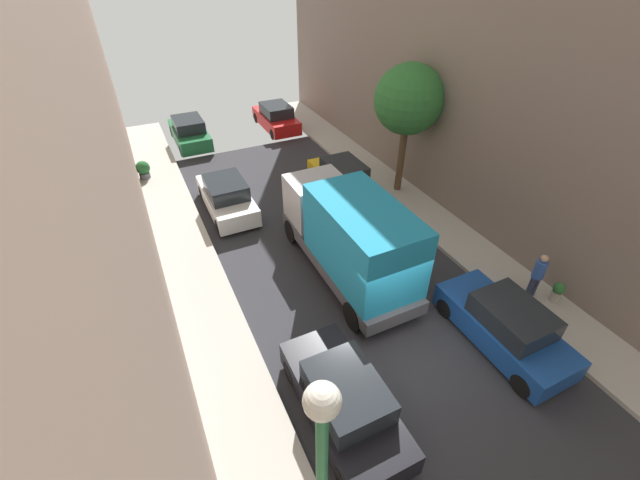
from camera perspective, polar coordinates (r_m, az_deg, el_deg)
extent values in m
plane|color=#2D2D33|center=(12.82, 12.07, -14.80)|extent=(32.00, 32.00, 0.00)
cube|color=#B7B2A8|center=(11.45, -10.49, -23.21)|extent=(2.00, 44.00, 0.15)
cube|color=#B7B2A8|center=(15.65, 27.20, -7.05)|extent=(2.00, 44.00, 0.15)
cube|color=black|center=(10.95, 3.26, -21.77)|extent=(1.76, 4.20, 0.76)
cube|color=#1E2328|center=(10.29, 3.83, -20.36)|extent=(1.56, 2.10, 0.64)
cylinder|color=black|center=(11.74, -4.08, -17.91)|extent=(0.22, 0.64, 0.64)
cylinder|color=black|center=(12.13, 2.99, -15.32)|extent=(0.22, 0.64, 0.64)
cylinder|color=black|center=(10.81, 11.68, -26.83)|extent=(0.22, 0.64, 0.64)
cube|color=white|center=(18.53, -12.88, 5.53)|extent=(1.76, 4.20, 0.76)
cube|color=#1E2328|center=(18.06, -13.06, 7.20)|extent=(1.56, 2.10, 0.64)
cylinder|color=black|center=(19.87, -16.14, 6.46)|extent=(0.22, 0.64, 0.64)
cylinder|color=black|center=(20.10, -11.82, 7.55)|extent=(0.22, 0.64, 0.64)
cylinder|color=black|center=(17.24, -13.92, 1.87)|extent=(0.22, 0.64, 0.64)
cylinder|color=black|center=(17.51, -9.01, 3.17)|extent=(0.22, 0.64, 0.64)
cube|color=#1E6638|center=(25.79, -17.75, 13.85)|extent=(1.76, 4.20, 0.76)
cube|color=#1E2328|center=(25.40, -17.98, 15.18)|extent=(1.56, 2.10, 0.64)
cylinder|color=black|center=(27.23, -19.94, 14.08)|extent=(0.22, 0.64, 0.64)
cylinder|color=black|center=(27.40, -16.68, 14.86)|extent=(0.22, 0.64, 0.64)
cylinder|color=black|center=(24.37, -18.74, 11.72)|extent=(0.22, 0.64, 0.64)
cylinder|color=black|center=(24.56, -15.14, 12.60)|extent=(0.22, 0.64, 0.64)
cube|color=#194799|center=(13.49, 24.21, -11.26)|extent=(1.76, 4.20, 0.76)
cube|color=#1E2328|center=(12.96, 25.44, -9.57)|extent=(1.56, 2.10, 0.64)
cylinder|color=black|center=(13.84, 17.24, -9.08)|extent=(0.22, 0.64, 0.64)
cylinder|color=black|center=(14.75, 21.87, -6.92)|extent=(0.22, 0.64, 0.64)
cylinder|color=black|center=(12.68, 26.51, -17.70)|extent=(0.22, 0.64, 0.64)
cylinder|color=black|center=(13.68, 30.91, -14.62)|extent=(0.22, 0.64, 0.64)
cube|color=gold|center=(19.57, 3.14, 8.24)|extent=(1.76, 4.20, 0.76)
cube|color=#1E2328|center=(19.13, 3.42, 9.89)|extent=(1.56, 2.10, 0.64)
cylinder|color=black|center=(20.59, -0.89, 9.10)|extent=(0.22, 0.64, 0.64)
cylinder|color=black|center=(21.22, 3.00, 9.94)|extent=(0.22, 0.64, 0.64)
cylinder|color=black|center=(18.19, 3.25, 5.00)|extent=(0.22, 0.64, 0.64)
cylinder|color=black|center=(18.89, 7.44, 6.04)|extent=(0.22, 0.64, 0.64)
cube|color=red|center=(26.99, -6.17, 16.34)|extent=(1.76, 4.20, 0.76)
cube|color=#1E2328|center=(26.62, -6.15, 17.66)|extent=(1.56, 2.10, 0.64)
cylinder|color=black|center=(28.23, -8.84, 16.56)|extent=(0.22, 0.64, 0.64)
cylinder|color=black|center=(28.69, -5.76, 17.13)|extent=(0.22, 0.64, 0.64)
cylinder|color=black|center=(25.47, -6.55, 14.49)|extent=(0.22, 0.64, 0.64)
cylinder|color=black|center=(25.98, -3.22, 15.13)|extent=(0.22, 0.64, 0.64)
cube|color=#4C4C51|center=(14.53, 3.59, -2.35)|extent=(2.20, 6.60, 0.50)
cube|color=#B7B7BC|center=(15.64, -0.47, 5.80)|extent=(2.10, 1.80, 1.70)
cube|color=#1E8CB7|center=(12.97, 5.95, 0.11)|extent=(2.24, 4.20, 2.40)
cylinder|color=black|center=(16.22, -3.89, 1.25)|extent=(0.30, 0.96, 0.96)
cylinder|color=black|center=(16.89, 2.27, 2.92)|extent=(0.30, 0.96, 0.96)
cylinder|color=black|center=(12.83, 4.85, -10.53)|extent=(0.30, 0.96, 0.96)
cylinder|color=black|center=(13.67, 12.07, -7.72)|extent=(0.30, 0.96, 0.96)
cylinder|color=#2D334C|center=(15.26, 27.39, -5.90)|extent=(0.18, 0.18, 0.82)
cylinder|color=#2D334C|center=(15.41, 27.92, -5.62)|extent=(0.18, 0.18, 0.82)
cylinder|color=#3359B2|center=(14.90, 28.44, -3.67)|extent=(0.36, 0.36, 0.64)
sphere|color=tan|center=(14.64, 28.95, -2.29)|extent=(0.24, 0.24, 0.24)
cylinder|color=brown|center=(19.36, 11.28, 11.16)|extent=(0.32, 0.32, 3.16)
sphere|color=#2D7233|center=(18.39, 12.32, 18.69)|extent=(2.93, 2.93, 2.93)
cylinder|color=#B2A899|center=(15.64, 30.09, -6.80)|extent=(0.33, 0.33, 0.40)
sphere|color=#2D7233|center=(15.43, 30.48, -5.84)|extent=(0.37, 0.37, 0.37)
cylinder|color=slate|center=(22.42, -23.33, 8.35)|extent=(0.51, 0.51, 0.29)
sphere|color=#23602D|center=(22.24, -23.58, 9.27)|extent=(0.67, 0.67, 0.67)
sphere|color=white|center=(4.72, 0.31, -21.65)|extent=(0.44, 0.44, 0.44)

